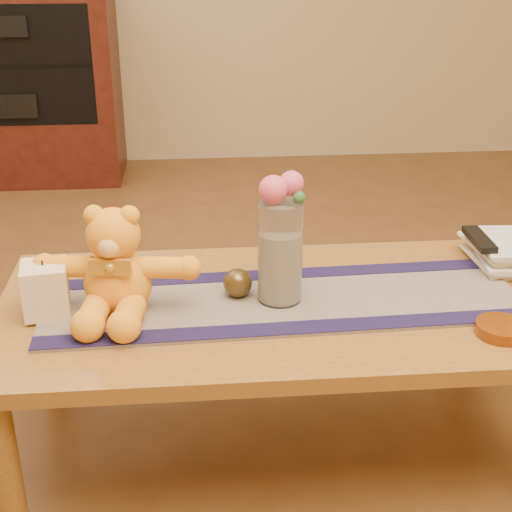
{
  "coord_description": "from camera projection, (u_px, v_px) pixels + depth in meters",
  "views": [
    {
      "loc": [
        -0.19,
        -1.63,
        1.32
      ],
      "look_at": [
        -0.05,
        0.0,
        0.58
      ],
      "focal_mm": 51.59,
      "sensor_mm": 36.0,
      "label": 1
    }
  ],
  "objects": [
    {
      "name": "book_top",
      "position": [
        479.0,
        244.0,
        2.02
      ],
      "size": [
        0.18,
        0.23,
        0.02
      ],
      "primitive_type": "imported",
      "rotation": [
        0.0,
        0.0,
        -0.06
      ],
      "color": "beige",
      "rests_on": "book_upper"
    },
    {
      "name": "potpourri_fill",
      "position": [
        280.0,
        266.0,
        1.82
      ],
      "size": [
        0.09,
        0.09,
        0.18
      ],
      "primitive_type": "cylinder",
      "color": "beige",
      "rests_on": "glass_vase"
    },
    {
      "name": "persian_runner",
      "position": [
        283.0,
        301.0,
        1.85
      ],
      "size": [
        1.21,
        0.39,
        0.01
      ],
      "primitive_type": "cube",
      "rotation": [
        0.0,
        0.0,
        0.03
      ],
      "color": "#1F1844",
      "rests_on": "coffee_table_top"
    },
    {
      "name": "runner_border_far",
      "position": [
        275.0,
        274.0,
        1.98
      ],
      "size": [
        1.2,
        0.1,
        0.0
      ],
      "primitive_type": "cube",
      "rotation": [
        0.0,
        0.0,
        0.03
      ],
      "color": "#181339",
      "rests_on": "persian_runner"
    },
    {
      "name": "floor",
      "position": [
        274.0,
        445.0,
        2.04
      ],
      "size": [
        5.5,
        5.5,
        0.0
      ],
      "primitive_type": "plane",
      "color": "brown",
      "rests_on": "ground"
    },
    {
      "name": "book_bottom",
      "position": [
        475.0,
        262.0,
        2.05
      ],
      "size": [
        0.18,
        0.23,
        0.02
      ],
      "primitive_type": "imported",
      "rotation": [
        0.0,
        0.0,
        0.05
      ],
      "color": "beige",
      "rests_on": "coffee_table_top"
    },
    {
      "name": "stereo_lower",
      "position": [
        1.0,
        101.0,
        3.89
      ],
      "size": [
        0.42,
        0.28,
        0.12
      ],
      "primitive_type": "cube",
      "color": "black",
      "rests_on": "media_cabinet"
    },
    {
      "name": "candle_wick",
      "position": [
        42.0,
        263.0,
        1.74
      ],
      "size": [
        0.0,
        0.0,
        0.01
      ],
      "primitive_type": "cylinder",
      "rotation": [
        0.0,
        0.0,
        0.14
      ],
      "color": "black",
      "rests_on": "pillar_candle"
    },
    {
      "name": "media_cabinet",
      "position": [
        5.0,
        80.0,
        3.97
      ],
      "size": [
        1.2,
        0.5,
        1.1
      ],
      "primitive_type": "cube",
      "color": "black",
      "rests_on": "floor"
    },
    {
      "name": "amber_dish",
      "position": [
        501.0,
        329.0,
        1.71
      ],
      "size": [
        0.15,
        0.15,
        0.03
      ],
      "primitive_type": "cylinder",
      "rotation": [
        0.0,
        0.0,
        -0.37
      ],
      "color": "#BF5914",
      "rests_on": "coffee_table_top"
    },
    {
      "name": "blue_flower_back",
      "position": [
        284.0,
        186.0,
        1.77
      ],
      "size": [
        0.04,
        0.04,
        0.04
      ],
      "primitive_type": "sphere",
      "color": "#4B58A3",
      "rests_on": "glass_vase"
    },
    {
      "name": "leaf_sprig",
      "position": [
        299.0,
        197.0,
        1.73
      ],
      "size": [
        0.03,
        0.03,
        0.03
      ],
      "primitive_type": "sphere",
      "color": "#33662D",
      "rests_on": "glass_vase"
    },
    {
      "name": "book_lower",
      "position": [
        478.0,
        257.0,
        2.04
      ],
      "size": [
        0.18,
        0.24,
        0.02
      ],
      "primitive_type": "imported",
      "rotation": [
        0.0,
        0.0,
        -0.09
      ],
      "color": "beige",
      "rests_on": "book_bottom"
    },
    {
      "name": "bronze_ball",
      "position": [
        238.0,
        283.0,
        1.86
      ],
      "size": [
        0.09,
        0.09,
        0.07
      ],
      "primitive_type": "sphere",
      "rotation": [
        0.0,
        0.0,
        0.19
      ],
      "color": "#4E3C1A",
      "rests_on": "persian_runner"
    },
    {
      "name": "glass_vase",
      "position": [
        280.0,
        252.0,
        1.8
      ],
      "size": [
        0.11,
        0.11,
        0.26
      ],
      "primitive_type": "cylinder",
      "color": "silver",
      "rests_on": "persian_runner"
    },
    {
      "name": "rose_left",
      "position": [
        273.0,
        190.0,
        1.72
      ],
      "size": [
        0.07,
        0.07,
        0.07
      ],
      "primitive_type": "sphere",
      "color": "#E4506F",
      "rests_on": "glass_vase"
    },
    {
      "name": "blue_flower_side",
      "position": [
        268.0,
        192.0,
        1.76
      ],
      "size": [
        0.04,
        0.04,
        0.04
      ],
      "primitive_type": "sphere",
      "color": "#4B58A3",
      "rests_on": "glass_vase"
    },
    {
      "name": "table_leg_br",
      "position": [
        470.0,
        320.0,
        2.27
      ],
      "size": [
        0.07,
        0.07,
        0.41
      ],
      "primitive_type": "cylinder",
      "color": "brown",
      "rests_on": "floor"
    },
    {
      "name": "teddy_bear",
      "position": [
        116.0,
        261.0,
        1.76
      ],
      "size": [
        0.41,
        0.35,
        0.25
      ],
      "primitive_type": null,
      "rotation": [
        0.0,
        0.0,
        -0.12
      ],
      "color": "#FFA120",
      "rests_on": "persian_runner"
    },
    {
      "name": "table_leg_fl",
      "position": [
        5.0,
        471.0,
        1.65
      ],
      "size": [
        0.07,
        0.07,
        0.41
      ],
      "primitive_type": "cylinder",
      "color": "brown",
      "rests_on": "floor"
    },
    {
      "name": "rose_right",
      "position": [
        291.0,
        183.0,
        1.74
      ],
      "size": [
        0.06,
        0.06,
        0.06
      ],
      "primitive_type": "sphere",
      "color": "#E4506F",
      "rests_on": "glass_vase"
    },
    {
      "name": "tv_remote",
      "position": [
        479.0,
        239.0,
        2.01
      ],
      "size": [
        0.05,
        0.16,
        0.02
      ],
      "primitive_type": "cube",
      "rotation": [
        0.0,
        0.0,
        -0.01
      ],
      "color": "black",
      "rests_on": "book_top"
    },
    {
      "name": "runner_border_near",
      "position": [
        293.0,
        328.0,
        1.72
      ],
      "size": [
        1.2,
        0.1,
        0.0
      ],
      "primitive_type": "cube",
      "rotation": [
        0.0,
        0.0,
        0.03
      ],
      "color": "#181339",
      "rests_on": "persian_runner"
    },
    {
      "name": "coffee_table_top",
      "position": [
        276.0,
        309.0,
        1.87
      ],
      "size": [
        1.4,
        0.7,
        0.04
      ],
      "primitive_type": "cube",
      "color": "brown",
      "rests_on": "floor"
    },
    {
      "name": "table_leg_bl",
      "position": [
        49.0,
        338.0,
        2.17
      ],
      "size": [
        0.07,
        0.07,
        0.41
      ],
      "primitive_type": "cylinder",
      "color": "brown",
      "rests_on": "floor"
    },
    {
      "name": "pillar_candle",
      "position": [
        46.0,
        289.0,
        1.77
      ],
      "size": [
        0.12,
        0.12,
        0.13
      ],
      "primitive_type": "cube",
      "rotation": [
        0.0,
        0.0,
        0.14
      ],
      "color": "beige",
      "rests_on": "persian_runner"
    },
    {
      "name": "book_upper",
      "position": [
        474.0,
        250.0,
        2.04
      ],
      "size": [
        0.19,
        0.24,
        0.02
      ],
      "primitive_type": "imported",
      "rotation": [
        0.0,
        0.0,
        0.1
      ],
      "color": "beige",
      "rests_on": "book_lower"
    }
  ]
}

